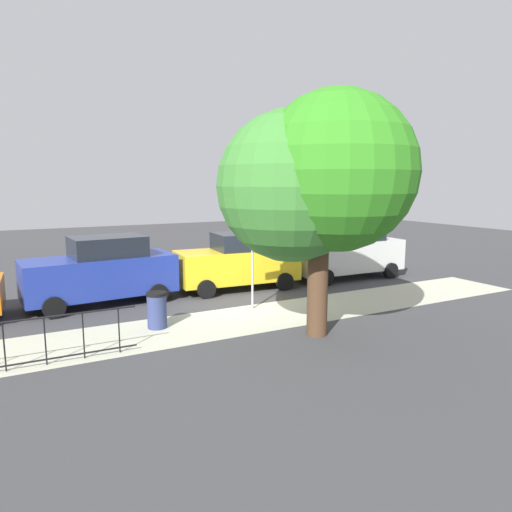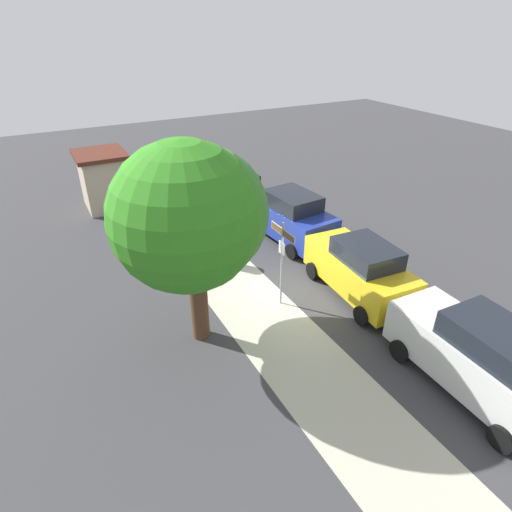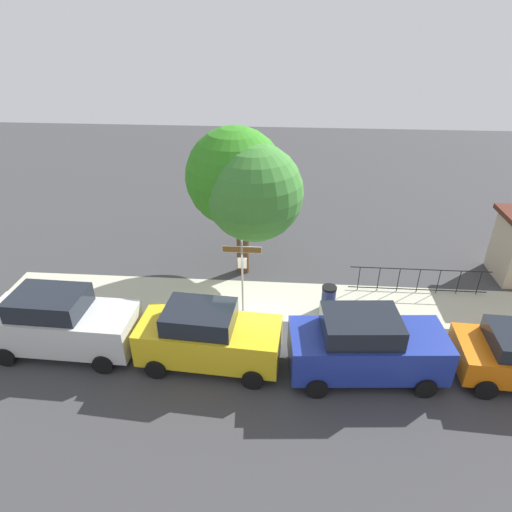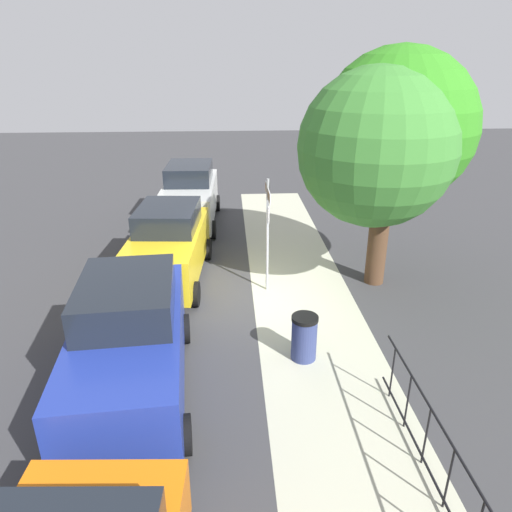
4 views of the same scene
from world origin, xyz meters
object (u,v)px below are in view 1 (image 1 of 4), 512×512
(car_silver, at_px, (347,252))
(trash_bin, at_px, (157,310))
(car_yellow, at_px, (238,261))
(street_sign, at_px, (252,242))
(shade_tree, at_px, (313,182))
(car_blue, at_px, (102,271))

(car_silver, xyz_separation_m, trash_bin, (8.77, 2.90, -0.58))
(car_yellow, bearing_deg, street_sign, 76.95)
(car_silver, bearing_deg, shade_tree, 45.76)
(trash_bin, bearing_deg, shade_tree, 144.79)
(street_sign, bearing_deg, car_silver, -156.88)
(shade_tree, bearing_deg, car_yellow, -96.57)
(street_sign, xyz_separation_m, car_silver, (-5.62, -2.40, -1.01))
(car_blue, bearing_deg, shade_tree, 121.85)
(car_yellow, distance_m, car_blue, 4.80)
(car_blue, relative_size, trash_bin, 4.85)
(car_silver, relative_size, car_blue, 1.00)
(shade_tree, distance_m, trash_bin, 5.32)
(car_blue, bearing_deg, trash_bin, 99.56)
(shade_tree, distance_m, car_blue, 7.57)
(car_silver, xyz_separation_m, car_yellow, (4.80, -0.25, -0.06))
(street_sign, xyz_separation_m, car_blue, (3.98, -2.80, -1.01))
(trash_bin, bearing_deg, street_sign, -171.03)
(shade_tree, bearing_deg, street_sign, -86.40)
(shade_tree, bearing_deg, car_blue, -53.64)
(car_blue, xyz_separation_m, trash_bin, (-0.83, 3.30, -0.58))
(car_blue, bearing_deg, street_sign, 140.36)
(shade_tree, bearing_deg, trash_bin, -35.21)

